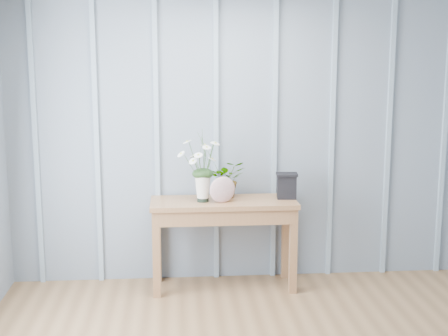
{
  "coord_description": "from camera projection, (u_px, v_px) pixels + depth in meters",
  "views": [
    {
      "loc": [
        -0.61,
        -2.99,
        1.94
      ],
      "look_at": [
        -0.21,
        1.94,
        1.03
      ],
      "focal_mm": 50.0,
      "sensor_mm": 36.0,
      "label": 1
    }
  ],
  "objects": [
    {
      "name": "spider_plant",
      "position": [
        227.0,
        179.0,
        5.21
      ],
      "size": [
        0.31,
        0.28,
        0.32
      ],
      "primitive_type": "imported",
      "rotation": [
        0.0,
        0.0,
        0.12
      ],
      "color": "#1A3817",
      "rests_on": "sideboard"
    },
    {
      "name": "daisy_vase",
      "position": [
        203.0,
        156.0,
        5.03
      ],
      "size": [
        0.42,
        0.32,
        0.6
      ],
      "color": "black",
      "rests_on": "sideboard"
    },
    {
      "name": "room_shell",
      "position": [
        270.0,
        46.0,
        3.87
      ],
      "size": [
        4.0,
        4.5,
        2.5
      ],
      "color": "gray",
      "rests_on": "ground"
    },
    {
      "name": "sideboard",
      "position": [
        224.0,
        214.0,
        5.16
      ],
      "size": [
        1.2,
        0.45,
        0.75
      ],
      "color": "brown",
      "rests_on": "ground"
    },
    {
      "name": "carved_box",
      "position": [
        287.0,
        186.0,
        5.18
      ],
      "size": [
        0.19,
        0.15,
        0.21
      ],
      "color": "black",
      "rests_on": "sideboard"
    },
    {
      "name": "felt_disc_vessel",
      "position": [
        222.0,
        190.0,
        5.03
      ],
      "size": [
        0.22,
        0.11,
        0.22
      ],
      "primitive_type": "ellipsoid",
      "rotation": [
        0.0,
        0.0,
        0.25
      ],
      "color": "#954A61",
      "rests_on": "sideboard"
    }
  ]
}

